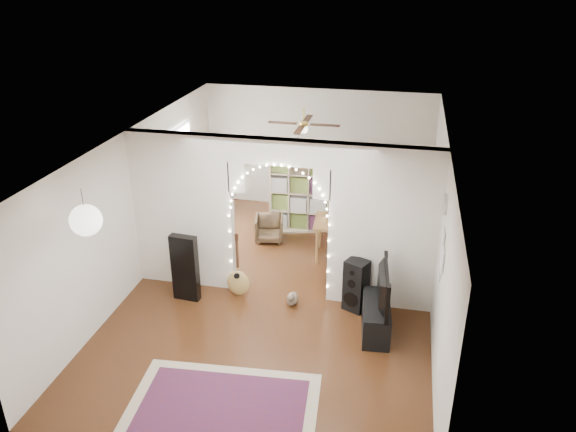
% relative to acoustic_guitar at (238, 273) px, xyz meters
% --- Properties ---
extents(floor, '(7.50, 7.50, 0.00)m').
position_rel_acoustic_guitar_xyz_m(floor, '(0.66, 0.27, -0.43)').
color(floor, black).
rests_on(floor, ground).
extents(ceiling, '(5.00, 7.50, 0.02)m').
position_rel_acoustic_guitar_xyz_m(ceiling, '(0.66, 0.27, 2.27)').
color(ceiling, white).
rests_on(ceiling, wall_back).
extents(wall_back, '(5.00, 0.02, 2.70)m').
position_rel_acoustic_guitar_xyz_m(wall_back, '(0.66, 4.02, 0.92)').
color(wall_back, silver).
rests_on(wall_back, floor).
extents(wall_front, '(5.00, 0.02, 2.70)m').
position_rel_acoustic_guitar_xyz_m(wall_front, '(0.66, -3.48, 0.92)').
color(wall_front, silver).
rests_on(wall_front, floor).
extents(wall_left, '(0.02, 7.50, 2.70)m').
position_rel_acoustic_guitar_xyz_m(wall_left, '(-1.84, 0.27, 0.92)').
color(wall_left, silver).
rests_on(wall_left, floor).
extents(wall_right, '(0.02, 7.50, 2.70)m').
position_rel_acoustic_guitar_xyz_m(wall_right, '(3.16, 0.27, 0.92)').
color(wall_right, silver).
rests_on(wall_right, floor).
extents(divider_wall, '(5.00, 0.20, 2.70)m').
position_rel_acoustic_guitar_xyz_m(divider_wall, '(0.66, 0.27, 1.00)').
color(divider_wall, silver).
rests_on(divider_wall, floor).
extents(fairy_lights, '(1.64, 0.04, 1.60)m').
position_rel_acoustic_guitar_xyz_m(fairy_lights, '(0.66, 0.14, 1.12)').
color(fairy_lights, '#FFEABF').
rests_on(fairy_lights, divider_wall).
extents(window, '(0.04, 1.20, 1.40)m').
position_rel_acoustic_guitar_xyz_m(window, '(-1.81, 2.07, 1.07)').
color(window, white).
rests_on(window, wall_left).
extents(wall_clock, '(0.03, 0.31, 0.31)m').
position_rel_acoustic_guitar_xyz_m(wall_clock, '(3.14, -0.33, 1.67)').
color(wall_clock, white).
rests_on(wall_clock, wall_right).
extents(picture_frames, '(0.02, 0.50, 0.70)m').
position_rel_acoustic_guitar_xyz_m(picture_frames, '(3.14, -0.73, 1.07)').
color(picture_frames, white).
rests_on(picture_frames, wall_right).
extents(paper_lantern, '(0.40, 0.40, 0.40)m').
position_rel_acoustic_guitar_xyz_m(paper_lantern, '(-1.24, -2.13, 1.82)').
color(paper_lantern, white).
rests_on(paper_lantern, ceiling).
extents(ceiling_fan, '(1.10, 1.10, 0.30)m').
position_rel_acoustic_guitar_xyz_m(ceiling_fan, '(0.66, 2.27, 1.97)').
color(ceiling_fan, gold).
rests_on(ceiling_fan, ceiling).
extents(area_rug, '(2.53, 1.97, 0.02)m').
position_rel_acoustic_guitar_xyz_m(area_rug, '(0.56, -2.69, -0.42)').
color(area_rug, maroon).
rests_on(area_rug, floor).
extents(guitar_case, '(0.45, 0.19, 1.16)m').
position_rel_acoustic_guitar_xyz_m(guitar_case, '(-0.81, -0.27, 0.15)').
color(guitar_case, black).
rests_on(guitar_case, floor).
extents(acoustic_guitar, '(0.42, 0.27, 0.98)m').
position_rel_acoustic_guitar_xyz_m(acoustic_guitar, '(0.00, 0.00, 0.00)').
color(acoustic_guitar, '#B18D46').
rests_on(acoustic_guitar, floor).
extents(tabby_cat, '(0.20, 0.43, 0.29)m').
position_rel_acoustic_guitar_xyz_m(tabby_cat, '(0.94, -0.10, -0.31)').
color(tabby_cat, brown).
rests_on(tabby_cat, floor).
extents(floor_speaker, '(0.43, 0.41, 0.88)m').
position_rel_acoustic_guitar_xyz_m(floor_speaker, '(1.96, 0.01, 0.01)').
color(floor_speaker, black).
rests_on(floor_speaker, floor).
extents(media_console, '(0.49, 1.03, 0.50)m').
position_rel_acoustic_guitar_xyz_m(media_console, '(2.33, -0.55, -0.18)').
color(media_console, black).
rests_on(media_console, floor).
extents(tv, '(0.24, 1.08, 0.62)m').
position_rel_acoustic_guitar_xyz_m(tv, '(2.33, -0.55, 0.38)').
color(tv, black).
rests_on(tv, media_console).
extents(bookcase, '(1.67, 0.85, 1.66)m').
position_rel_acoustic_guitar_xyz_m(bookcase, '(0.71, 2.80, 0.40)').
color(bookcase, beige).
rests_on(bookcase, floor).
extents(dining_table, '(1.25, 0.88, 0.76)m').
position_rel_acoustic_guitar_xyz_m(dining_table, '(1.61, 1.70, 0.25)').
color(dining_table, brown).
rests_on(dining_table, floor).
extents(flower_vase, '(0.19, 0.19, 0.19)m').
position_rel_acoustic_guitar_xyz_m(flower_vase, '(1.61, 1.70, 0.42)').
color(flower_vase, silver).
rests_on(flower_vase, dining_table).
extents(dining_chair_left, '(0.65, 0.66, 0.51)m').
position_rel_acoustic_guitar_xyz_m(dining_chair_left, '(0.01, 2.11, -0.17)').
color(dining_chair_left, '#4A3825').
rests_on(dining_chair_left, floor).
extents(dining_chair_right, '(0.51, 0.53, 0.45)m').
position_rel_acoustic_guitar_xyz_m(dining_chair_right, '(1.66, 0.62, -0.21)').
color(dining_chair_right, '#4A3825').
rests_on(dining_chair_right, floor).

